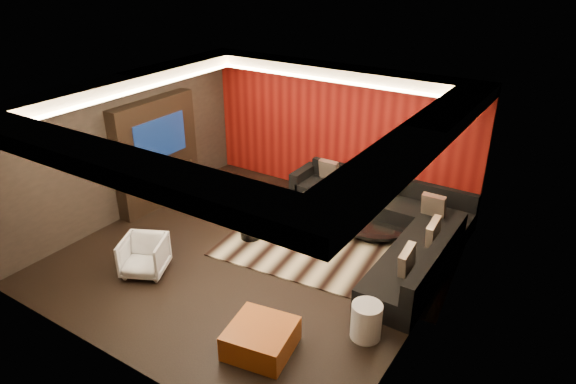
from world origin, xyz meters
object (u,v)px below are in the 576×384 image
Objects in this scene: coffee_table at (373,234)px; orange_ottoman at (261,338)px; sectional_sofa at (391,224)px; armchair at (144,256)px; drum_stool at (250,227)px; white_side_table at (366,321)px.

coffee_table is 3.44m from orange_ottoman.
sectional_sofa is (0.29, 3.70, 0.08)m from orange_ottoman.
sectional_sofa is (2.93, 3.26, -0.05)m from armchair.
sectional_sofa is at bearing 49.41° from coffee_table.
drum_stool is 1.98m from armchair.
sectional_sofa reaches higher than orange_ottoman.
orange_ottoman reaches higher than coffee_table.
armchair is at bearing -113.81° from drum_stool.
drum_stool reaches higher than orange_ottoman.
drum_stool is 3.16m from white_side_table.
coffee_table is 2.09× the size of white_side_table.
white_side_table is at bearing -67.92° from coffee_table.
coffee_table is 2.52× the size of drum_stool.
white_side_table is 0.76× the size of armchair.
drum_stool is 0.63× the size of armchair.
white_side_table is (2.90, -1.27, 0.03)m from drum_stool.
orange_ottoman is at bearing -91.08° from coffee_table.
drum_stool is at bearing 40.17° from armchair.
white_side_table is 2.82m from sectional_sofa.
coffee_table is 1.59× the size of armchair.
orange_ottoman is 1.19× the size of armchair.
armchair is at bearing -131.93° from sectional_sofa.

